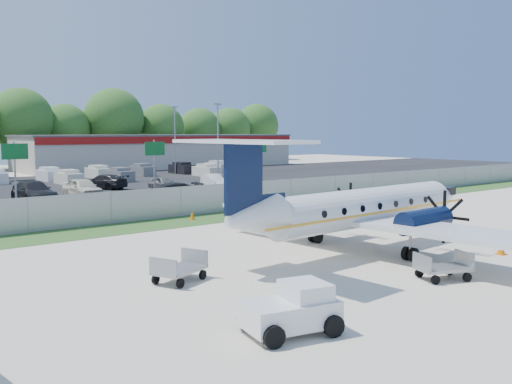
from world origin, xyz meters
TOP-DOWN VIEW (x-y plane):
  - ground at (0.00, 0.00)m, footprint 170.00×170.00m
  - grass_verge at (0.00, 12.00)m, footprint 170.00×4.00m
  - access_road at (0.00, 19.00)m, footprint 170.00×8.00m
  - parking_lot at (0.00, 40.00)m, footprint 170.00×32.00m
  - perimeter_fence at (0.00, 14.00)m, footprint 120.00×0.06m
  - building_east at (26.00, 61.98)m, footprint 44.40×12.40m
  - sign_left at (-8.00, 22.91)m, footprint 1.80×0.26m
  - sign_mid at (3.00, 22.91)m, footprint 1.80×0.26m
  - sign_right at (14.00, 22.91)m, footprint 1.80×0.26m
  - light_pole_ne at (20.00, 38.00)m, footprint 0.90×0.35m
  - light_pole_se at (20.00, 48.00)m, footprint 0.90×0.35m
  - aircraft at (0.74, -1.00)m, footprint 17.27×17.04m
  - pushback_tug at (-9.34, -7.18)m, footprint 2.88×2.36m
  - baggage_cart_near at (-8.95, -0.44)m, footprint 2.37×1.92m
  - baggage_cart_far at (-0.92, -6.53)m, footprint 2.27×1.85m
  - cone_nose at (5.16, -5.65)m, footprint 0.42×0.42m
  - cone_starboard_wing at (-0.23, 12.25)m, footprint 0.39×0.39m
  - road_car_mid at (3.24, 21.15)m, footprint 5.69×3.10m
  - road_car_east at (27.11, 18.00)m, footprint 5.19×2.61m
  - parked_car_b at (-5.11, 28.27)m, footprint 2.42×5.82m
  - parked_car_c at (-0.88, 28.65)m, footprint 2.16×5.07m
  - parked_car_d at (7.76, 29.84)m, footprint 1.65×4.06m
  - parked_car_e at (13.43, 29.47)m, footprint 2.33×4.34m
  - parked_car_g at (3.75, 34.69)m, footprint 3.97×5.44m
  - far_parking_rows at (0.00, 45.00)m, footprint 56.00×10.00m

SIDE VIEW (x-z plane):
  - ground at x=0.00m, z-range 0.00..0.00m
  - road_car_mid at x=3.24m, z-range -0.78..0.78m
  - road_car_east at x=27.11m, z-range -0.72..0.72m
  - parked_car_b at x=-5.11m, z-range -0.84..0.84m
  - parked_car_c at x=-0.88m, z-range -0.85..0.85m
  - parked_car_d at x=7.76m, z-range -0.69..0.69m
  - parked_car_e at x=13.43m, z-range -0.68..0.68m
  - parked_car_g at x=3.75m, z-range -0.73..0.73m
  - far_parking_rows at x=0.00m, z-range -0.80..0.80m
  - grass_verge at x=0.00m, z-range 0.00..0.02m
  - access_road at x=0.00m, z-range 0.00..0.02m
  - parking_lot at x=0.00m, z-range 0.00..0.02m
  - cone_starboard_wing at x=-0.23m, z-range -0.02..0.54m
  - cone_nose at x=5.16m, z-range -0.02..0.58m
  - baggage_cart_far at x=-0.92m, z-range -0.04..1.00m
  - baggage_cart_near at x=-8.95m, z-range -0.04..1.04m
  - pushback_tug at x=-9.34m, z-range -0.03..1.37m
  - perimeter_fence at x=0.00m, z-range 0.01..2.00m
  - aircraft at x=0.74m, z-range -0.61..4.74m
  - building_east at x=26.00m, z-range 0.01..5.25m
  - sign_left at x=-8.00m, z-range 1.11..6.11m
  - sign_mid at x=3.00m, z-range 1.11..6.11m
  - sign_right at x=14.00m, z-range 1.11..6.11m
  - light_pole_ne at x=20.00m, z-range 0.69..9.78m
  - light_pole_se at x=20.00m, z-range 0.69..9.78m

